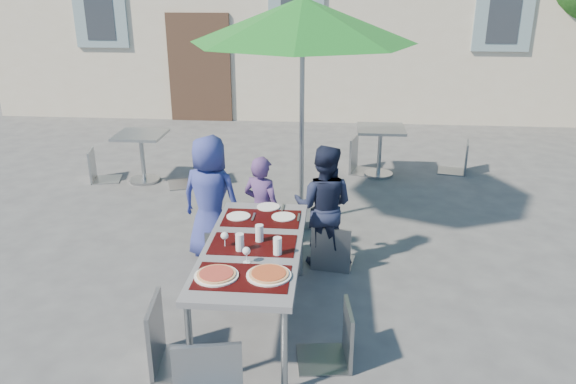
# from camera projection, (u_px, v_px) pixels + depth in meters

# --- Properties ---
(ground) EXTENTS (90.00, 90.00, 0.00)m
(ground) POSITION_uv_depth(u_px,v_px,m) (232.00, 325.00, 4.88)
(ground) COLOR #404042
(ground) RESTS_ON ground
(dining_table) EXTENTS (0.80, 1.85, 0.76)m
(dining_table) POSITION_uv_depth(u_px,v_px,m) (253.00, 251.00, 4.67)
(dining_table) COLOR #4B4B50
(dining_table) RESTS_ON ground
(pizza_near_left) EXTENTS (0.33, 0.33, 0.03)m
(pizza_near_left) POSITION_uv_depth(u_px,v_px,m) (216.00, 275.00, 4.14)
(pizza_near_left) COLOR white
(pizza_near_left) RESTS_ON dining_table
(pizza_near_right) EXTENTS (0.34, 0.34, 0.03)m
(pizza_near_right) POSITION_uv_depth(u_px,v_px,m) (269.00, 274.00, 4.15)
(pizza_near_right) COLOR white
(pizza_near_right) RESTS_ON dining_table
(glassware) EXTENTS (0.51, 0.45, 0.15)m
(glassware) POSITION_uv_depth(u_px,v_px,m) (254.00, 241.00, 4.54)
(glassware) COLOR silver
(glassware) RESTS_ON dining_table
(place_settings) EXTENTS (0.68, 0.47, 0.01)m
(place_settings) POSITION_uv_depth(u_px,v_px,m) (264.00, 213.00, 5.26)
(place_settings) COLOR white
(place_settings) RESTS_ON dining_table
(child_0) EXTENTS (0.74, 0.57, 1.34)m
(child_0) POSITION_uv_depth(u_px,v_px,m) (211.00, 198.00, 5.88)
(child_0) COLOR navy
(child_0) RESTS_ON ground
(child_1) EXTENTS (0.50, 0.43, 1.16)m
(child_1) POSITION_uv_depth(u_px,v_px,m) (262.00, 210.00, 5.82)
(child_1) COLOR #4B3266
(child_1) RESTS_ON ground
(child_2) EXTENTS (0.68, 0.46, 1.29)m
(child_2) POSITION_uv_depth(u_px,v_px,m) (323.00, 206.00, 5.71)
(child_2) COLOR #171D34
(child_2) RESTS_ON ground
(chair_0) EXTENTS (0.42, 0.42, 0.84)m
(chair_0) POSITION_uv_depth(u_px,v_px,m) (223.00, 225.00, 5.68)
(chair_0) COLOR gray
(chair_0) RESTS_ON ground
(chair_1) EXTENTS (0.42, 0.43, 0.90)m
(chair_1) POSITION_uv_depth(u_px,v_px,m) (257.00, 226.00, 5.55)
(chair_1) COLOR #93979E
(chair_1) RESTS_ON ground
(chair_2) EXTENTS (0.47, 0.47, 0.92)m
(chair_2) POSITION_uv_depth(u_px,v_px,m) (333.00, 220.00, 5.67)
(chair_2) COLOR gray
(chair_2) RESTS_ON ground
(chair_3) EXTENTS (0.52, 0.52, 1.06)m
(chair_3) POSITION_uv_depth(u_px,v_px,m) (167.00, 294.00, 4.16)
(chair_3) COLOR gray
(chair_3) RESTS_ON ground
(chair_4) EXTENTS (0.45, 0.45, 0.90)m
(chair_4) POSITION_uv_depth(u_px,v_px,m) (337.00, 302.00, 4.24)
(chair_4) COLOR gray
(chair_4) RESTS_ON ground
(chair_5) EXTENTS (0.56, 0.56, 1.06)m
(chair_5) POSITION_uv_depth(u_px,v_px,m) (205.00, 347.00, 3.56)
(chair_5) COLOR gray
(chair_5) RESTS_ON ground
(patio_umbrella) EXTENTS (2.53, 2.53, 2.64)m
(patio_umbrella) POSITION_uv_depth(u_px,v_px,m) (303.00, 22.00, 6.11)
(patio_umbrella) COLOR #989BA0
(patio_umbrella) RESTS_ON ground
(cafe_table_0) EXTENTS (0.68, 0.68, 0.73)m
(cafe_table_0) POSITION_uv_depth(u_px,v_px,m) (142.00, 149.00, 8.18)
(cafe_table_0) COLOR #989BA0
(cafe_table_0) RESTS_ON ground
(bg_chair_l_0) EXTENTS (0.48, 0.48, 0.90)m
(bg_chair_l_0) POSITION_uv_depth(u_px,v_px,m) (97.00, 147.00, 8.22)
(bg_chair_l_0) COLOR #8F969A
(bg_chair_l_0) RESTS_ON ground
(bg_chair_r_0) EXTENTS (0.59, 0.58, 1.03)m
(bg_chair_r_0) POSITION_uv_depth(u_px,v_px,m) (189.00, 144.00, 8.03)
(bg_chair_r_0) COLOR gray
(bg_chair_r_0) RESTS_ON ground
(cafe_table_1) EXTENTS (0.70, 0.70, 0.75)m
(cafe_table_1) POSITION_uv_depth(u_px,v_px,m) (380.00, 143.00, 8.44)
(cafe_table_1) COLOR #989BA0
(cafe_table_1) RESTS_ON ground
(bg_chair_l_1) EXTENTS (0.57, 0.57, 1.05)m
(bg_chair_l_1) POSITION_uv_depth(u_px,v_px,m) (362.00, 133.00, 8.56)
(bg_chair_l_1) COLOR gray
(bg_chair_l_1) RESTS_ON ground
(bg_chair_r_1) EXTENTS (0.49, 0.49, 0.93)m
(bg_chair_r_1) POSITION_uv_depth(u_px,v_px,m) (462.00, 138.00, 8.57)
(bg_chair_r_1) COLOR gray
(bg_chair_r_1) RESTS_ON ground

